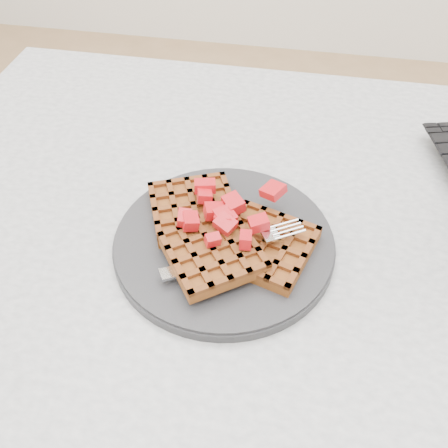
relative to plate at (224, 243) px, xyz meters
name	(u,v)px	position (x,y,z in m)	size (l,w,h in m)	color
table	(320,294)	(0.13, 0.04, -0.12)	(1.20, 0.80, 0.75)	#BCBCBA
plate	(224,243)	(0.00, 0.00, 0.00)	(0.26, 0.26, 0.02)	#242527
waffles	(224,234)	(0.00, 0.00, 0.02)	(0.22, 0.21, 0.03)	brown
strawberry_pile	(224,215)	(0.00, 0.00, 0.05)	(0.15, 0.15, 0.02)	#A00811
fork	(243,254)	(0.03, -0.03, 0.02)	(0.02, 0.18, 0.02)	silver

